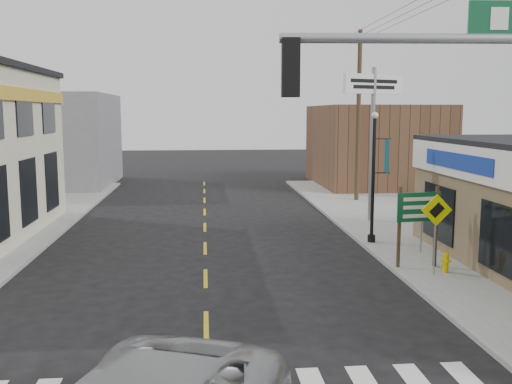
{
  "coord_description": "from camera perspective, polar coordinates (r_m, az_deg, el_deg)",
  "views": [
    {
      "loc": [
        -0.01,
        -9.22,
        5.1
      ],
      "look_at": [
        1.5,
        7.23,
        2.8
      ],
      "focal_mm": 40.0,
      "sensor_mm": 36.0,
      "label": 1
    }
  ],
  "objects": [
    {
      "name": "sidewalk_right",
      "position": [
        24.5,
        16.5,
        -4.26
      ],
      "size": [
        6.0,
        38.0,
        0.13
      ],
      "primitive_type": "cube",
      "color": "gray",
      "rests_on": "ground"
    },
    {
      "name": "center_line",
      "position": [
        17.95,
        -5.07,
        -8.59
      ],
      "size": [
        0.12,
        56.0,
        0.01
      ],
      "primitive_type": "cube",
      "color": "gold",
      "rests_on": "ground"
    },
    {
      "name": "bldg_distant_right",
      "position": [
        41.08,
        11.79,
        4.55
      ],
      "size": [
        8.0,
        10.0,
        5.6
      ],
      "primitive_type": "cube",
      "color": "brown",
      "rests_on": "ground"
    },
    {
      "name": "bldg_distant_left",
      "position": [
        42.7,
        -20.24,
        4.89
      ],
      "size": [
        9.0,
        10.0,
        6.4
      ],
      "primitive_type": "cube",
      "color": "gray",
      "rests_on": "ground"
    },
    {
      "name": "traffic_signal_pole",
      "position": [
        11.07,
        23.93,
        2.68
      ],
      "size": [
        5.43,
        0.4,
        6.88
      ],
      "rotation": [
        0.0,
        0.0,
        -0.06
      ],
      "color": "gray",
      "rests_on": "sidewalk_right"
    },
    {
      "name": "guide_sign",
      "position": [
        19.05,
        15.94,
        -2.21
      ],
      "size": [
        1.51,
        0.13,
        2.64
      ],
      "rotation": [
        0.0,
        0.0,
        0.13
      ],
      "color": "#4C3A23",
      "rests_on": "sidewalk_right"
    },
    {
      "name": "fire_hydrant",
      "position": [
        18.95,
        18.45,
        -6.59
      ],
      "size": [
        0.2,
        0.2,
        0.65
      ],
      "rotation": [
        0.0,
        0.0,
        -0.11
      ],
      "color": "#D6BF01",
      "rests_on": "sidewalk_right"
    },
    {
      "name": "ped_crossing_sign",
      "position": [
        18.26,
        17.57,
        -2.62
      ],
      "size": [
        0.98,
        0.07,
        2.52
      ],
      "rotation": [
        0.0,
        0.0,
        0.02
      ],
      "color": "gray",
      "rests_on": "sidewalk_right"
    },
    {
      "name": "lamp_post",
      "position": [
        22.22,
        11.81,
        2.43
      ],
      "size": [
        0.65,
        0.51,
        5.0
      ],
      "rotation": [
        0.0,
        0.0,
        -0.42
      ],
      "color": "black",
      "rests_on": "sidewalk_right"
    },
    {
      "name": "dance_center_sign",
      "position": [
        26.64,
        11.63,
        8.38
      ],
      "size": [
        3.3,
        0.21,
        7.0
      ],
      "rotation": [
        0.0,
        0.0,
        0.41
      ],
      "color": "gray",
      "rests_on": "sidewalk_right"
    },
    {
      "name": "shrub_back",
      "position": [
        20.83,
        21.78,
        -5.42
      ],
      "size": [
        0.97,
        0.97,
        0.73
      ],
      "primitive_type": "ellipsoid",
      "color": "black",
      "rests_on": "sidewalk_right"
    },
    {
      "name": "utility_pole_far",
      "position": [
        33.0,
        10.2,
        7.67
      ],
      "size": [
        1.66,
        0.25,
        9.54
      ],
      "rotation": [
        0.0,
        0.0,
        -0.04
      ],
      "color": "#402E1F",
      "rests_on": "sidewalk_right"
    }
  ]
}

